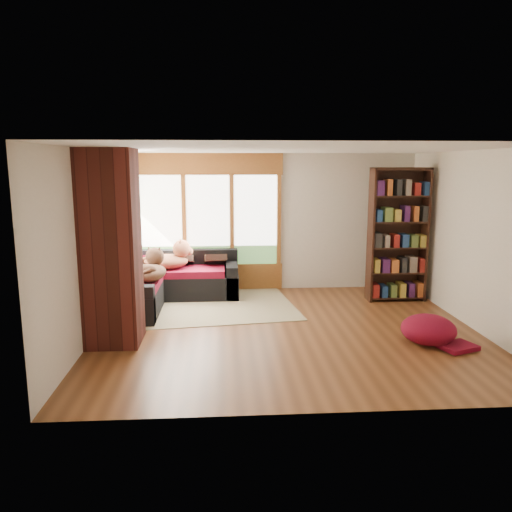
# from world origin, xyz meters

# --- Properties ---
(floor) EXTENTS (5.50, 5.50, 0.00)m
(floor) POSITION_xyz_m (0.00, 0.00, 0.00)
(floor) COLOR #593118
(floor) RESTS_ON ground
(ceiling) EXTENTS (5.50, 5.50, 0.00)m
(ceiling) POSITION_xyz_m (0.00, 0.00, 2.60)
(ceiling) COLOR white
(wall_back) EXTENTS (5.50, 0.04, 2.60)m
(wall_back) POSITION_xyz_m (0.00, 2.50, 1.30)
(wall_back) COLOR silver
(wall_back) RESTS_ON ground
(wall_front) EXTENTS (5.50, 0.04, 2.60)m
(wall_front) POSITION_xyz_m (0.00, -2.50, 1.30)
(wall_front) COLOR silver
(wall_front) RESTS_ON ground
(wall_left) EXTENTS (0.04, 5.00, 2.60)m
(wall_left) POSITION_xyz_m (-2.75, 0.00, 1.30)
(wall_left) COLOR silver
(wall_left) RESTS_ON ground
(wall_right) EXTENTS (0.04, 5.00, 2.60)m
(wall_right) POSITION_xyz_m (2.75, 0.00, 1.30)
(wall_right) COLOR silver
(wall_right) RESTS_ON ground
(windows_back) EXTENTS (2.82, 0.10, 1.90)m
(windows_back) POSITION_xyz_m (-1.20, 2.47, 1.35)
(windows_back) COLOR brown
(windows_back) RESTS_ON wall_back
(windows_left) EXTENTS (0.10, 2.62, 1.90)m
(windows_left) POSITION_xyz_m (-2.72, 1.20, 1.35)
(windows_left) COLOR brown
(windows_left) RESTS_ON wall_left
(roller_blind) EXTENTS (0.03, 0.72, 0.90)m
(roller_blind) POSITION_xyz_m (-2.69, 2.03, 1.75)
(roller_blind) COLOR #719351
(roller_blind) RESTS_ON wall_left
(brick_chimney) EXTENTS (0.70, 0.70, 2.60)m
(brick_chimney) POSITION_xyz_m (-2.40, -0.35, 1.30)
(brick_chimney) COLOR #471914
(brick_chimney) RESTS_ON ground
(sectional_sofa) EXTENTS (2.20, 2.20, 0.80)m
(sectional_sofa) POSITION_xyz_m (-1.95, 1.70, 0.30)
(sectional_sofa) COLOR black
(sectional_sofa) RESTS_ON ground
(area_rug) EXTENTS (3.34, 2.71, 0.01)m
(area_rug) POSITION_xyz_m (-1.29, 1.38, 0.01)
(area_rug) COLOR beige
(area_rug) RESTS_ON ground
(bookshelf) EXTENTS (1.00, 0.33, 2.34)m
(bookshelf) POSITION_xyz_m (2.14, 1.51, 1.17)
(bookshelf) COLOR black
(bookshelf) RESTS_ON ground
(pouf) EXTENTS (0.89, 0.89, 0.40)m
(pouf) POSITION_xyz_m (1.84, -0.69, 0.21)
(pouf) COLOR maroon
(pouf) RESTS_ON area_rug
(dog_tan) EXTENTS (0.88, 0.59, 0.46)m
(dog_tan) POSITION_xyz_m (-1.88, 1.88, 0.77)
(dog_tan) COLOR brown
(dog_tan) RESTS_ON sectional_sofa
(dog_brindle) EXTENTS (0.61, 0.86, 0.44)m
(dog_brindle) POSITION_xyz_m (-2.09, 1.03, 0.75)
(dog_brindle) COLOR #3B2216
(dog_brindle) RESTS_ON sectional_sofa
(throw_pillows) EXTENTS (1.98, 1.68, 0.45)m
(throw_pillows) POSITION_xyz_m (-1.92, 1.85, 0.75)
(throw_pillows) COLOR #32251C
(throw_pillows) RESTS_ON sectional_sofa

